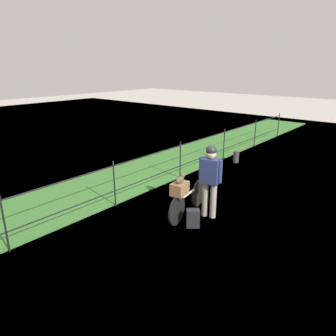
{
  "coord_description": "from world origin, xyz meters",
  "views": [
    {
      "loc": [
        -5.74,
        -3.32,
        3.28
      ],
      "look_at": [
        -0.25,
        1.32,
        0.9
      ],
      "focal_mm": 32.96,
      "sensor_mm": 36.0,
      "label": 1
    }
  ],
  "objects_px": {
    "bicycle_main": "(188,201)",
    "terrier_dog": "(180,179)",
    "wooden_crate": "(180,189)",
    "cyclist_person": "(210,175)",
    "backpack_on_paving": "(193,218)",
    "mooring_bollard": "(236,157)"
  },
  "relations": [
    {
      "from": "terrier_dog",
      "to": "cyclist_person",
      "type": "distance_m",
      "value": 0.71
    },
    {
      "from": "wooden_crate",
      "to": "backpack_on_paving",
      "type": "xyz_separation_m",
      "value": [
        0.02,
        -0.35,
        -0.6
      ]
    },
    {
      "from": "wooden_crate",
      "to": "backpack_on_paving",
      "type": "distance_m",
      "value": 0.69
    },
    {
      "from": "cyclist_person",
      "to": "backpack_on_paving",
      "type": "bearing_deg",
      "value": -179.43
    },
    {
      "from": "bicycle_main",
      "to": "terrier_dog",
      "type": "distance_m",
      "value": 0.76
    },
    {
      "from": "bicycle_main",
      "to": "cyclist_person",
      "type": "xyz_separation_m",
      "value": [
        0.25,
        -0.41,
        0.65
      ]
    },
    {
      "from": "mooring_bollard",
      "to": "backpack_on_paving",
      "type": "bearing_deg",
      "value": -162.0
    },
    {
      "from": "backpack_on_paving",
      "to": "mooring_bollard",
      "type": "relative_size",
      "value": 0.98
    },
    {
      "from": "wooden_crate",
      "to": "bicycle_main",
      "type": "bearing_deg",
      "value": 10.04
    },
    {
      "from": "wooden_crate",
      "to": "mooring_bollard",
      "type": "relative_size",
      "value": 0.98
    },
    {
      "from": "bicycle_main",
      "to": "mooring_bollard",
      "type": "height_order",
      "value": "bicycle_main"
    },
    {
      "from": "wooden_crate",
      "to": "terrier_dog",
      "type": "height_order",
      "value": "terrier_dog"
    },
    {
      "from": "wooden_crate",
      "to": "terrier_dog",
      "type": "xyz_separation_m",
      "value": [
        0.02,
        0.0,
        0.21
      ]
    },
    {
      "from": "wooden_crate",
      "to": "mooring_bollard",
      "type": "distance_m",
      "value": 4.99
    },
    {
      "from": "cyclist_person",
      "to": "backpack_on_paving",
      "type": "height_order",
      "value": "cyclist_person"
    },
    {
      "from": "wooden_crate",
      "to": "cyclist_person",
      "type": "xyz_separation_m",
      "value": [
        0.65,
        -0.34,
        0.21
      ]
    },
    {
      "from": "bicycle_main",
      "to": "backpack_on_paving",
      "type": "bearing_deg",
      "value": -132.1
    },
    {
      "from": "bicycle_main",
      "to": "mooring_bollard",
      "type": "xyz_separation_m",
      "value": [
        4.41,
        1.13,
        -0.15
      ]
    },
    {
      "from": "wooden_crate",
      "to": "terrier_dog",
      "type": "bearing_deg",
      "value": 10.04
    },
    {
      "from": "bicycle_main",
      "to": "backpack_on_paving",
      "type": "xyz_separation_m",
      "value": [
        -0.38,
        -0.42,
        -0.15
      ]
    },
    {
      "from": "cyclist_person",
      "to": "wooden_crate",
      "type": "bearing_deg",
      "value": 152.07
    },
    {
      "from": "wooden_crate",
      "to": "cyclist_person",
      "type": "distance_m",
      "value": 0.76
    }
  ]
}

